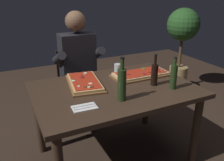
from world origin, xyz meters
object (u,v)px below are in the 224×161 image
(potted_plant_corner, at_px, (182,36))
(seated_diner, at_px, (79,65))
(oil_bottle_amber, at_px, (174,76))
(tumbler_near_camera, at_px, (118,69))
(dining_table, at_px, (114,98))
(vinegar_bottle_green, at_px, (122,84))
(diner_chair, at_px, (77,83))
(pizza_rectangular_front, at_px, (141,74))
(wine_bottle_dark, at_px, (154,74))
(pizza_rectangular_left, at_px, (84,82))

(potted_plant_corner, bearing_deg, seated_diner, -169.09)
(oil_bottle_amber, distance_m, tumbler_near_camera, 0.63)
(dining_table, xyz_separation_m, vinegar_bottle_green, (-0.06, -0.24, 0.23))
(vinegar_bottle_green, distance_m, tumbler_near_camera, 0.66)
(potted_plant_corner, bearing_deg, vinegar_bottle_green, -142.96)
(seated_diner, bearing_deg, tumbler_near_camera, -52.93)
(dining_table, height_order, potted_plant_corner, potted_plant_corner)
(oil_bottle_amber, height_order, potted_plant_corner, potted_plant_corner)
(vinegar_bottle_green, xyz_separation_m, diner_chair, (-0.02, 1.09, -0.39))
(pizza_rectangular_front, distance_m, seated_diner, 0.74)
(vinegar_bottle_green, height_order, seated_diner, seated_diner)
(wine_bottle_dark, bearing_deg, vinegar_bottle_green, -160.59)
(dining_table, bearing_deg, tumbler_near_camera, 58.76)
(tumbler_near_camera, distance_m, potted_plant_corner, 1.64)
(seated_diner, bearing_deg, diner_chair, 90.00)
(dining_table, height_order, pizza_rectangular_left, pizza_rectangular_left)
(dining_table, distance_m, pizza_rectangular_front, 0.41)
(wine_bottle_dark, distance_m, oil_bottle_amber, 0.17)
(pizza_rectangular_front, xyz_separation_m, diner_chair, (-0.44, 0.71, -0.27))
(dining_table, relative_size, oil_bottle_amber, 4.94)
(pizza_rectangular_front, distance_m, oil_bottle_amber, 0.40)
(vinegar_bottle_green, bearing_deg, wine_bottle_dark, 19.41)
(pizza_rectangular_front, distance_m, wine_bottle_dark, 0.26)
(diner_chair, bearing_deg, potted_plant_corner, 7.11)
(seated_diner, height_order, potted_plant_corner, seated_diner)
(oil_bottle_amber, relative_size, diner_chair, 0.33)
(vinegar_bottle_green, height_order, potted_plant_corner, potted_plant_corner)
(wine_bottle_dark, relative_size, diner_chair, 0.33)
(wine_bottle_dark, distance_m, tumbler_near_camera, 0.47)
(pizza_rectangular_left, distance_m, seated_diner, 0.57)
(dining_table, distance_m, diner_chair, 0.87)
(pizza_rectangular_left, bearing_deg, oil_bottle_amber, -32.63)
(vinegar_bottle_green, relative_size, tumbler_near_camera, 4.02)
(pizza_rectangular_left, relative_size, potted_plant_corner, 0.43)
(pizza_rectangular_left, distance_m, oil_bottle_amber, 0.79)
(seated_diner, bearing_deg, pizza_rectangular_front, -53.20)
(wine_bottle_dark, bearing_deg, diner_chair, 114.02)
(diner_chair, relative_size, potted_plant_corner, 0.68)
(dining_table, xyz_separation_m, potted_plant_corner, (1.68, 1.08, 0.21))
(pizza_rectangular_front, height_order, potted_plant_corner, potted_plant_corner)
(dining_table, relative_size, seated_diner, 1.05)
(vinegar_bottle_green, height_order, diner_chair, vinegar_bottle_green)
(tumbler_near_camera, bearing_deg, vinegar_bottle_green, -114.57)
(dining_table, height_order, vinegar_bottle_green, vinegar_bottle_green)
(dining_table, distance_m, vinegar_bottle_green, 0.34)
(wine_bottle_dark, height_order, diner_chair, wine_bottle_dark)
(pizza_rectangular_front, xyz_separation_m, tumbler_near_camera, (-0.15, 0.20, 0.02))
(pizza_rectangular_left, xyz_separation_m, diner_chair, (0.13, 0.67, -0.27))
(pizza_rectangular_front, bearing_deg, seated_diner, 126.80)
(pizza_rectangular_front, distance_m, vinegar_bottle_green, 0.58)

